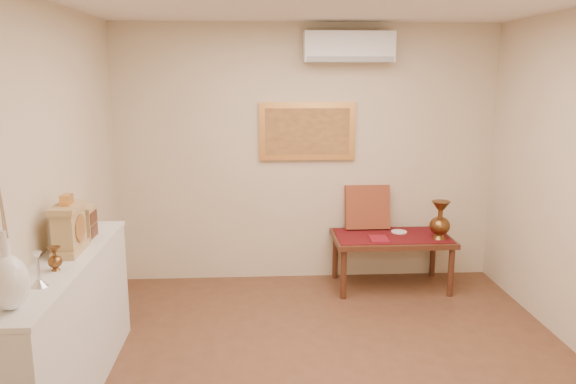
{
  "coord_description": "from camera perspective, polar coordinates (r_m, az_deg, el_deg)",
  "views": [
    {
      "loc": [
        -0.54,
        -3.61,
        2.19
      ],
      "look_at": [
        -0.26,
        1.15,
        1.18
      ],
      "focal_mm": 35.0,
      "sensor_mm": 36.0,
      "label": 1
    }
  ],
  "objects": [
    {
      "name": "plate",
      "position": [
        6.01,
        11.22,
        -3.99
      ],
      "size": [
        0.16,
        0.16,
        0.01
      ],
      "primitive_type": "cylinder",
      "color": "white",
      "rests_on": "table_cloth"
    },
    {
      "name": "mantel_clock",
      "position": [
        4.12,
        -21.34,
        -3.45
      ],
      "size": [
        0.17,
        0.36,
        0.41
      ],
      "color": "tan",
      "rests_on": "display_ledge"
    },
    {
      "name": "table_cloth",
      "position": [
        5.89,
        10.48,
        -4.38
      ],
      "size": [
        1.14,
        0.59,
        0.01
      ],
      "primitive_type": "cube",
      "color": "#5E0F13",
      "rests_on": "low_table"
    },
    {
      "name": "brass_urn_tall",
      "position": [
        5.82,
        15.21,
        -2.37
      ],
      "size": [
        0.21,
        0.21,
        0.47
      ],
      "primitive_type": null,
      "color": "brown",
      "rests_on": "table_cloth"
    },
    {
      "name": "candlestick",
      "position": [
        3.57,
        -24.05,
        -7.19
      ],
      "size": [
        0.1,
        0.1,
        0.21
      ],
      "primitive_type": null,
      "color": "silver",
      "rests_on": "display_ledge"
    },
    {
      "name": "cushion",
      "position": [
        6.05,
        8.04,
        -1.52
      ],
      "size": [
        0.47,
        0.2,
        0.48
      ],
      "primitive_type": "cube",
      "rotation": [
        -0.21,
        0.0,
        0.0
      ],
      "color": "maroon",
      "rests_on": "table_cloth"
    },
    {
      "name": "ac_unit",
      "position": [
        5.81,
        6.18,
        14.43
      ],
      "size": [
        0.9,
        0.25,
        0.3
      ],
      "color": "silver",
      "rests_on": "wall_back"
    },
    {
      "name": "painting",
      "position": [
        5.88,
        1.96,
        6.18
      ],
      "size": [
        1.0,
        0.06,
        0.6
      ],
      "color": "#DC9246",
      "rests_on": "wall_back"
    },
    {
      "name": "brass_urn_small",
      "position": [
        3.81,
        -22.64,
        -5.94
      ],
      "size": [
        0.09,
        0.09,
        0.2
      ],
      "primitive_type": null,
      "color": "brown",
      "rests_on": "display_ledge"
    },
    {
      "name": "menu",
      "position": [
        5.73,
        9.21,
        -4.71
      ],
      "size": [
        0.19,
        0.26,
        0.01
      ],
      "primitive_type": "cube",
      "rotation": [
        0.0,
        0.0,
        -0.05
      ],
      "color": "maroon",
      "rests_on": "table_cloth"
    },
    {
      "name": "low_table",
      "position": [
        5.91,
        10.46,
        -5.03
      ],
      "size": [
        1.2,
        0.7,
        0.55
      ],
      "color": "#4B2616",
      "rests_on": "floor"
    },
    {
      "name": "wall_back",
      "position": [
        5.94,
        1.92,
        3.81
      ],
      "size": [
        4.0,
        0.02,
        2.7
      ],
      "primitive_type": "cube",
      "color": "beige",
      "rests_on": "ground"
    },
    {
      "name": "wall_left",
      "position": [
        3.98,
        -24.78,
        -1.35
      ],
      "size": [
        0.02,
        4.5,
        2.7
      ],
      "primitive_type": "cube",
      "color": "beige",
      "rests_on": "ground"
    },
    {
      "name": "white_vase",
      "position": [
        3.18,
        -27.16,
        -1.57
      ],
      "size": [
        0.21,
        0.21,
        1.08
      ],
      "primitive_type": null,
      "color": "white",
      "rests_on": "display_ledge"
    },
    {
      "name": "display_ledge",
      "position": [
        4.19,
        -21.44,
        -12.86
      ],
      "size": [
        0.37,
        2.02,
        0.98
      ],
      "color": "silver",
      "rests_on": "floor"
    },
    {
      "name": "wooden_chest",
      "position": [
        4.46,
        -20.04,
        -2.9
      ],
      "size": [
        0.16,
        0.21,
        0.24
      ],
      "color": "tan",
      "rests_on": "display_ledge"
    }
  ]
}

